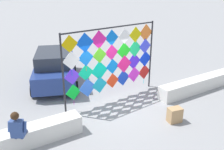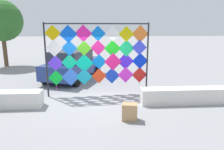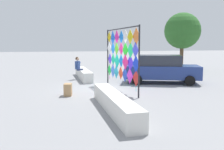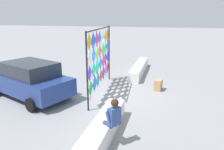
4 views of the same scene
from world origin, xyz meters
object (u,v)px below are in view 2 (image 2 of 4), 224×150
at_px(parked_car, 73,64).
at_px(tree_palm_like, 1,21).
at_px(cardboard_box_large, 130,112).
at_px(kite_display_rack, 99,53).

distance_m(parked_car, tree_palm_like, 7.40).
bearing_deg(parked_car, cardboard_box_large, -66.66).
relative_size(kite_display_rack, cardboard_box_large, 8.09).
relative_size(kite_display_rack, parked_car, 0.96).
xyz_separation_m(kite_display_rack, tree_palm_like, (-7.00, 7.16, 1.52)).
distance_m(kite_display_rack, parked_car, 3.41).
bearing_deg(cardboard_box_large, kite_display_rack, 108.85).
distance_m(cardboard_box_large, tree_palm_like, 13.03).
bearing_deg(cardboard_box_large, parked_car, 113.34).
height_order(kite_display_rack, parked_car, kite_display_rack).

